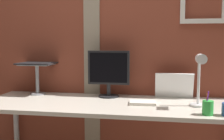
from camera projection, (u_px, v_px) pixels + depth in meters
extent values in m
cube|color=brown|center=(110.00, 38.00, 2.54)|extent=(3.25, 0.12, 2.56)
cube|color=gray|center=(92.00, 37.00, 2.50)|extent=(0.15, 0.01, 2.56)
cube|color=white|center=(203.00, 21.00, 2.31)|extent=(0.38, 0.03, 0.04)
cube|color=white|center=(183.00, 4.00, 2.32)|extent=(0.04, 0.03, 0.26)
cube|color=beige|center=(110.00, 105.00, 2.18)|extent=(2.07, 0.70, 0.03)
cylinder|color=#B2B2B7|center=(17.00, 132.00, 2.67)|extent=(0.05, 0.05, 0.73)
cylinder|color=black|center=(109.00, 96.00, 2.41)|extent=(0.18, 0.18, 0.01)
cylinder|color=black|center=(109.00, 90.00, 2.40)|extent=(0.04, 0.04, 0.10)
cube|color=black|center=(109.00, 68.00, 2.38)|extent=(0.36, 0.04, 0.29)
cube|color=black|center=(108.00, 68.00, 2.36)|extent=(0.33, 0.00, 0.26)
cylinder|color=gray|center=(38.00, 94.00, 2.52)|extent=(0.14, 0.14, 0.01)
cylinder|color=gray|center=(37.00, 79.00, 2.51)|extent=(0.03, 0.03, 0.26)
cube|color=gray|center=(37.00, 65.00, 2.49)|extent=(0.28, 0.22, 0.01)
cube|color=black|center=(37.00, 63.00, 2.49)|extent=(0.32, 0.26, 0.01)
cube|color=#2D2D30|center=(38.00, 62.00, 2.51)|extent=(0.28, 0.17, 0.00)
cube|color=black|center=(44.00, 51.00, 2.64)|extent=(0.32, 0.06, 0.20)
cube|color=black|center=(44.00, 51.00, 2.63)|extent=(0.29, 0.05, 0.17)
cube|color=white|center=(174.00, 86.00, 2.34)|extent=(0.32, 0.08, 0.22)
cylinder|color=white|center=(198.00, 105.00, 2.06)|extent=(0.12, 0.12, 0.02)
cylinder|color=white|center=(199.00, 80.00, 2.04)|extent=(0.02, 0.02, 0.36)
cylinder|color=white|center=(201.00, 59.00, 1.94)|extent=(0.07, 0.11, 0.07)
cylinder|color=green|center=(208.00, 108.00, 1.80)|extent=(0.07, 0.07, 0.10)
cylinder|color=purple|center=(207.00, 102.00, 1.79)|extent=(0.02, 0.03, 0.15)
cylinder|color=red|center=(207.00, 103.00, 1.81)|extent=(0.02, 0.03, 0.13)
cylinder|color=orange|center=(207.00, 103.00, 1.81)|extent=(0.01, 0.01, 0.13)
cube|color=silver|center=(143.00, 103.00, 2.13)|extent=(0.21, 0.15, 0.02)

